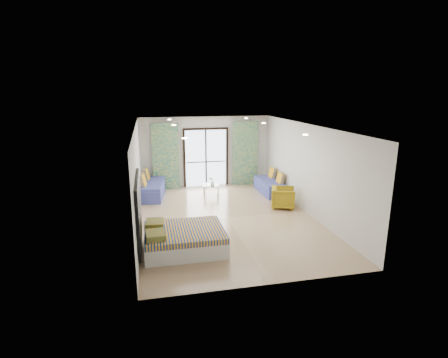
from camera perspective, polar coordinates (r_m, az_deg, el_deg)
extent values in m
cube|color=black|center=(13.46, -3.03, 8.19)|extent=(1.76, 0.08, 0.08)
cube|color=black|center=(13.52, -6.48, 3.26)|extent=(0.08, 0.08, 2.20)
cube|color=black|center=(13.79, 0.49, 3.57)|extent=(0.08, 0.08, 2.20)
cube|color=black|center=(13.63, -2.96, 3.42)|extent=(0.05, 0.06, 2.20)
cube|color=#595451|center=(13.68, -2.97, 2.82)|extent=(1.52, 0.03, 0.04)
cube|color=beige|center=(13.30, -9.48, 3.63)|extent=(1.00, 0.10, 2.50)
cube|color=beige|center=(13.80, 3.50, 4.18)|extent=(1.00, 0.10, 2.50)
cylinder|color=#FFE0B2|center=(7.60, -6.46, 6.64)|extent=(0.12, 0.12, 0.02)
cylinder|color=#FFE0B2|center=(8.36, 13.13, 7.06)|extent=(0.12, 0.12, 0.02)
cylinder|color=#FFE0B2|center=(10.57, -8.20, 8.73)|extent=(0.12, 0.12, 0.02)
cylinder|color=#FFE0B2|center=(11.13, 6.50, 9.06)|extent=(0.12, 0.12, 0.02)
cylinder|color=#FFE0B2|center=(12.56, -8.91, 9.57)|extent=(0.12, 0.12, 0.02)
cylinder|color=#FFE0B2|center=(13.04, 3.64, 9.88)|extent=(0.12, 0.12, 0.02)
cube|color=black|center=(8.10, -13.76, -5.02)|extent=(0.06, 2.10, 1.50)
cube|color=silver|center=(9.29, -13.69, -2.51)|extent=(0.02, 0.10, 0.10)
cube|color=silver|center=(8.44, -6.44, -10.18)|extent=(1.85, 1.48, 0.37)
cube|color=navy|center=(8.34, -6.49, -8.59)|extent=(1.84, 1.51, 0.14)
cube|color=#186C45|center=(7.93, -11.10, -8.96)|extent=(0.44, 0.53, 0.13)
cube|color=#186C45|center=(8.59, -11.23, -7.13)|extent=(0.45, 0.54, 0.13)
cube|color=#3D4693|center=(12.62, -11.55, -1.91)|extent=(0.98, 1.97, 0.42)
cube|color=#3D4693|center=(12.55, -11.61, -0.76)|extent=(0.96, 1.93, 0.10)
cube|color=navy|center=(12.11, -13.14, -0.22)|extent=(0.27, 0.50, 0.44)
cube|color=navy|center=(12.95, -12.59, 0.76)|extent=(0.27, 0.50, 0.44)
cube|color=#3D4693|center=(12.91, 7.46, -1.45)|extent=(0.69, 1.74, 0.39)
cube|color=#3D4693|center=(12.84, 7.50, -0.41)|extent=(0.67, 1.71, 0.10)
cube|color=navy|center=(12.51, 9.20, 0.18)|extent=(0.20, 0.44, 0.40)
cube|color=navy|center=(13.24, 7.91, 1.01)|extent=(0.20, 0.44, 0.40)
cylinder|color=silver|center=(12.35, -3.28, -2.12)|extent=(0.05, 0.05, 0.37)
cylinder|color=silver|center=(12.34, -0.97, -2.11)|extent=(0.05, 0.05, 0.37)
cylinder|color=silver|center=(12.83, -3.19, -1.49)|extent=(0.05, 0.05, 0.37)
cylinder|color=silver|center=(12.82, -0.98, -1.48)|extent=(0.05, 0.05, 0.37)
cube|color=#8CA59E|center=(12.53, -2.11, -0.99)|extent=(0.67, 0.67, 0.02)
sphere|color=white|center=(12.48, -1.91, -0.09)|extent=(0.06, 0.06, 0.06)
sphere|color=white|center=(12.52, -2.12, 0.04)|extent=(0.06, 0.06, 0.06)
sphere|color=white|center=(12.47, -2.33, 0.07)|extent=(0.06, 0.06, 0.06)
sphere|color=white|center=(12.42, -2.13, 0.10)|extent=(0.06, 0.06, 0.06)
imported|color=white|center=(12.46, -1.92, -0.65)|extent=(0.18, 0.19, 0.16)
imported|color=#9B8014|center=(11.34, 9.64, -2.85)|extent=(0.86, 0.89, 0.73)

